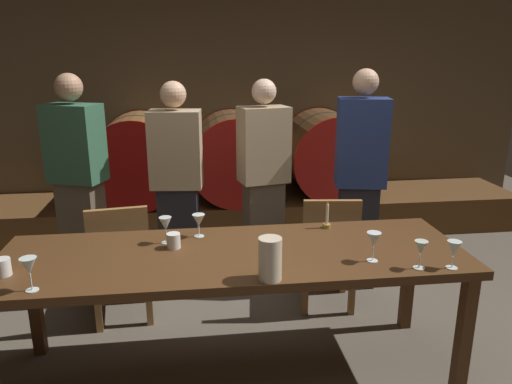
{
  "coord_description": "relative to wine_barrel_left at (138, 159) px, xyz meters",
  "views": [
    {
      "loc": [
        -0.39,
        -2.52,
        1.86
      ],
      "look_at": [
        -0.0,
        0.56,
        0.96
      ],
      "focal_mm": 34.07,
      "sensor_mm": 36.0,
      "label": 1
    }
  ],
  "objects": [
    {
      "name": "cup_right",
      "position": [
        0.44,
        -2.33,
        0.01
      ],
      "size": [
        0.08,
        0.08,
        0.09
      ],
      "primitive_type": "cylinder",
      "color": "white",
      "rests_on": "dining_table"
    },
    {
      "name": "wine_glass_far_left",
      "position": [
        -0.2,
        -2.77,
        0.09
      ],
      "size": [
        0.08,
        0.08,
        0.17
      ],
      "color": "silver",
      "rests_on": "dining_table"
    },
    {
      "name": "wine_glass_far_right",
      "position": [
        1.88,
        -2.79,
        0.07
      ],
      "size": [
        0.07,
        0.07,
        0.15
      ],
      "color": "silver",
      "rests_on": "dining_table"
    },
    {
      "name": "wine_barrel_center",
      "position": [
        0.98,
        0.0,
        0.0
      ],
      "size": [
        0.89,
        0.91,
        0.89
      ],
      "color": "#513319",
      "rests_on": "barrel_shelf"
    },
    {
      "name": "guest_far_right",
      "position": [
        1.85,
        -1.39,
        0.08
      ],
      "size": [
        0.42,
        0.31,
        1.74
      ],
      "rotation": [
        0.0,
        0.0,
        2.95
      ],
      "color": "black",
      "rests_on": "ground"
    },
    {
      "name": "wine_glass_left",
      "position": [
        0.39,
        -2.25,
        0.08
      ],
      "size": [
        0.07,
        0.07,
        0.16
      ],
      "color": "silver",
      "rests_on": "dining_table"
    },
    {
      "name": "pitcher",
      "position": [
        0.92,
        -2.79,
        0.08
      ],
      "size": [
        0.12,
        0.12,
        0.22
      ],
      "color": "beige",
      "rests_on": "dining_table"
    },
    {
      "name": "wine_glass_center_left",
      "position": [
        0.59,
        -2.17,
        0.07
      ],
      "size": [
        0.08,
        0.08,
        0.14
      ],
      "color": "silver",
      "rests_on": "dining_table"
    },
    {
      "name": "barrel_shelf",
      "position": [
        0.97,
        0.0,
        -0.62
      ],
      "size": [
        6.1,
        0.9,
        0.37
      ],
      "primitive_type": "cube",
      "color": "brown",
      "rests_on": "ground"
    },
    {
      "name": "wine_glass_right",
      "position": [
        1.71,
        -2.77,
        0.08
      ],
      "size": [
        0.07,
        0.07,
        0.15
      ],
      "color": "silver",
      "rests_on": "dining_table"
    },
    {
      "name": "guest_center_left",
      "position": [
        0.44,
        -1.34,
        0.04
      ],
      "size": [
        0.4,
        0.28,
        1.66
      ],
      "rotation": [
        0.0,
        0.0,
        3.04
      ],
      "color": "black",
      "rests_on": "ground"
    },
    {
      "name": "guest_far_left",
      "position": [
        -0.28,
        -1.36,
        0.07
      ],
      "size": [
        0.44,
        0.37,
        1.72
      ],
      "rotation": [
        0.0,
        0.0,
        2.76
      ],
      "color": "brown",
      "rests_on": "ground"
    },
    {
      "name": "chair_left",
      "position": [
        0.04,
        -1.76,
        -0.32
      ],
      "size": [
        0.45,
        0.45,
        0.88
      ],
      "rotation": [
        0.0,
        0.0,
        3.28
      ],
      "color": "olive",
      "rests_on": "ground"
    },
    {
      "name": "candle_center",
      "position": [
        1.39,
        -2.12,
        0.02
      ],
      "size": [
        0.05,
        0.05,
        0.18
      ],
      "color": "olive",
      "rests_on": "dining_table"
    },
    {
      "name": "wine_barrel_right",
      "position": [
        1.97,
        0.0,
        0.0
      ],
      "size": [
        0.89,
        0.91,
        0.89
      ],
      "color": "#513319",
      "rests_on": "barrel_shelf"
    },
    {
      "name": "chair_right",
      "position": [
        1.52,
        -1.76,
        -0.32
      ],
      "size": [
        0.44,
        0.44,
        0.88
      ],
      "rotation": [
        0.0,
        0.0,
        3.03
      ],
      "color": "olive",
      "rests_on": "ground"
    },
    {
      "name": "dining_table",
      "position": [
        0.77,
        -2.44,
        -0.1
      ],
      "size": [
        2.6,
        0.83,
        0.78
      ],
      "color": "#4C2D16",
      "rests_on": "ground"
    },
    {
      "name": "wine_barrel_left",
      "position": [
        0.0,
        0.0,
        0.0
      ],
      "size": [
        0.89,
        0.91,
        0.89
      ],
      "color": "brown",
      "rests_on": "barrel_shelf"
    },
    {
      "name": "wine_glass_center_right",
      "position": [
        1.5,
        -2.65,
        0.09
      ],
      "size": [
        0.08,
        0.08,
        0.16
      ],
      "color": "white",
      "rests_on": "dining_table"
    },
    {
      "name": "back_wall",
      "position": [
        0.97,
        0.55,
        0.6
      ],
      "size": [
        6.78,
        0.24,
        2.82
      ],
      "primitive_type": "cube",
      "color": "brown",
      "rests_on": "ground"
    },
    {
      "name": "cup_left",
      "position": [
        -0.4,
        -2.58,
        0.01
      ],
      "size": [
        0.08,
        0.08,
        0.09
      ],
      "primitive_type": "cylinder",
      "color": "white",
      "rests_on": "dining_table"
    },
    {
      "name": "ground_plane",
      "position": [
        0.97,
        -2.42,
        -0.81
      ],
      "size": [
        8.81,
        8.81,
        0.0
      ],
      "primitive_type": "plane",
      "color": "brown"
    },
    {
      "name": "guest_center_right",
      "position": [
        1.12,
        -1.21,
        0.04
      ],
      "size": [
        0.42,
        0.32,
        1.66
      ],
      "rotation": [
        0.0,
        0.0,
        3.36
      ],
      "color": "brown",
      "rests_on": "ground"
    }
  ]
}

